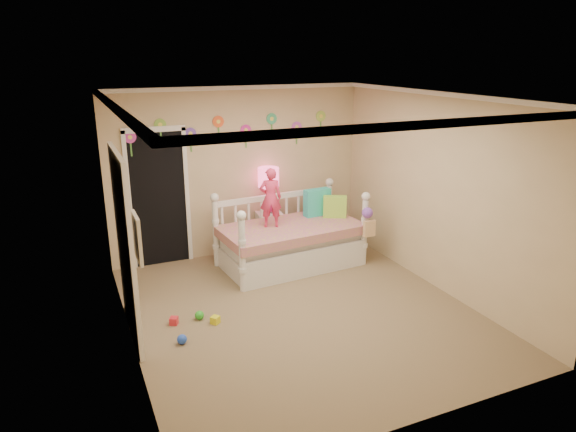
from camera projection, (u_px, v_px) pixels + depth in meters
name	position (u px, v px, depth m)	size (l,w,h in m)	color
floor	(300.00, 311.00, 6.43)	(4.00, 4.50, 0.01)	#7F684C
ceiling	(302.00, 97.00, 5.65)	(4.00, 4.50, 0.01)	white
back_wall	(239.00, 172.00, 8.00)	(4.00, 0.01, 2.60)	tan
left_wall	(123.00, 234.00, 5.27)	(0.01, 4.50, 2.60)	tan
right_wall	(438.00, 193.00, 6.81)	(0.01, 4.50, 2.60)	tan
crown_molding	(302.00, 100.00, 5.66)	(4.00, 4.50, 0.06)	white
daybed	(290.00, 229.00, 7.67)	(2.09, 1.12, 1.13)	white
pillow_turquoise	(317.00, 202.00, 8.05)	(0.42, 0.15, 0.42)	#26C09B
pillow_lime	(335.00, 207.00, 7.97)	(0.35, 0.13, 0.34)	#A0E245
child	(271.00, 198.00, 7.45)	(0.32, 0.21, 0.87)	#EA3563
nightstand	(269.00, 232.00, 8.30)	(0.39, 0.29, 0.65)	white
table_lamp	(269.00, 183.00, 8.06)	(0.33, 0.33, 0.72)	#E01D74
closet_doorway	(159.00, 197.00, 7.59)	(0.90, 0.04, 2.07)	black
flower_decals	(232.00, 131.00, 7.76)	(3.40, 0.02, 0.50)	#B2668C
mirror_closet	(126.00, 247.00, 5.62)	(0.07, 1.30, 2.10)	white
wall_picture	(137.00, 238.00, 4.42)	(0.05, 0.34, 0.42)	white
hanging_bag	(368.00, 223.00, 7.55)	(0.20, 0.16, 0.36)	beige
toy_scatter	(199.00, 320.00, 6.09)	(0.80, 1.30, 0.11)	#996666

